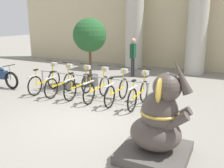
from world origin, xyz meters
TOP-DOWN VIEW (x-y plane):
  - ground_plane at (0.00, 0.00)m, footprint 60.00×60.00m
  - building_facade at (0.00, 8.60)m, footprint 20.00×0.20m
  - column_left at (-1.61, 7.60)m, footprint 1.18×1.18m
  - column_right at (1.61, 7.60)m, footprint 1.18×1.18m
  - bike_rack at (-0.98, 1.95)m, footprint 4.27×0.05m
  - bicycle_0 at (-2.82, 1.81)m, footprint 0.48×1.74m
  - bicycle_1 at (-2.08, 1.80)m, footprint 0.48×1.74m
  - bicycle_2 at (-1.35, 1.87)m, footprint 0.48×1.74m
  - bicycle_3 at (-0.61, 1.86)m, footprint 0.48×1.74m
  - bicycle_4 at (0.12, 1.86)m, footprint 0.48×1.74m
  - bicycle_5 at (0.85, 1.86)m, footprint 0.48×1.74m
  - elephant_statue at (2.24, -0.80)m, footprint 1.29×1.29m
  - person_pedestrian at (-0.88, 5.64)m, footprint 0.24×0.47m
  - potted_tree at (-1.79, 3.35)m, footprint 1.32×1.32m

SIDE VIEW (x-z plane):
  - ground_plane at x=0.00m, z-range 0.00..0.00m
  - bicycle_0 at x=-2.82m, z-range -0.13..0.98m
  - bicycle_1 at x=-2.08m, z-range -0.13..0.98m
  - bicycle_2 at x=-1.35m, z-range -0.13..0.98m
  - bicycle_3 at x=-0.61m, z-range -0.13..0.98m
  - bicycle_4 at x=0.12m, z-range -0.13..0.98m
  - bicycle_5 at x=0.85m, z-range -0.13..0.98m
  - bike_rack at x=-0.98m, z-range 0.23..1.00m
  - elephant_statue at x=2.24m, z-range -0.33..1.67m
  - person_pedestrian at x=-0.88m, z-range 0.19..1.99m
  - potted_tree at x=-1.79m, z-range 0.56..3.26m
  - column_left at x=-1.61m, z-range 0.04..5.20m
  - column_right at x=1.61m, z-range 0.04..5.20m
  - building_facade at x=0.00m, z-range 0.00..6.00m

